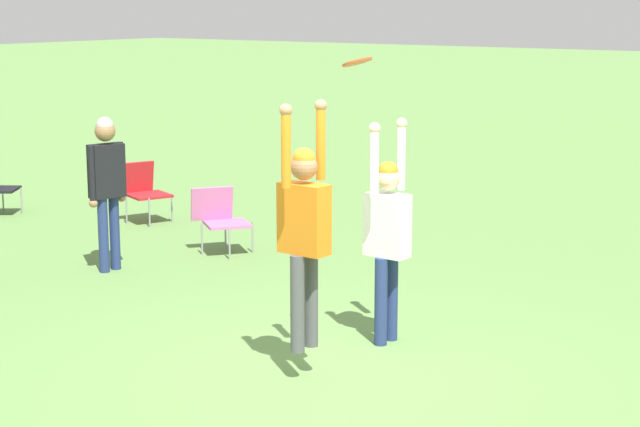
{
  "coord_description": "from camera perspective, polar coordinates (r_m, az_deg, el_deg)",
  "views": [
    {
      "loc": [
        -7.12,
        -5.03,
        3.17
      ],
      "look_at": [
        0.47,
        0.4,
        1.3
      ],
      "focal_mm": 60.0,
      "sensor_mm": 36.0,
      "label": 1
    }
  ],
  "objects": [
    {
      "name": "ground_plane",
      "position": [
        9.28,
        0.34,
        -8.66
      ],
      "size": [
        120.0,
        120.0,
        0.0
      ],
      "primitive_type": "plane",
      "color": "#608C47"
    },
    {
      "name": "person_jumping",
      "position": [
        8.87,
        -0.86,
        -0.37
      ],
      "size": [
        0.58,
        0.44,
        2.1
      ],
      "rotation": [
        0.0,
        0.0,
        1.53
      ],
      "color": "#4C4C51",
      "rests_on": "ground_plane"
    },
    {
      "name": "person_defending",
      "position": [
        9.88,
        3.6,
        -0.71
      ],
      "size": [
        0.57,
        0.42,
        2.1
      ],
      "rotation": [
        0.0,
        0.0,
        -1.61
      ],
      "color": "navy",
      "rests_on": "ground_plane"
    },
    {
      "name": "camping_chair_4",
      "position": [
        15.65,
        -9.41,
        1.35
      ],
      "size": [
        0.7,
        0.76,
        0.87
      ],
      "rotation": [
        0.0,
        0.0,
        2.77
      ],
      "color": "gray",
      "rests_on": "ground_plane"
    },
    {
      "name": "camping_chair_0",
      "position": [
        13.62,
        -5.32,
        -0.13
      ],
      "size": [
        0.75,
        0.83,
        0.84
      ],
      "rotation": [
        0.0,
        0.0,
        2.5
      ],
      "color": "gray",
      "rests_on": "ground_plane"
    },
    {
      "name": "person_spectator_near",
      "position": [
        12.78,
        -11.3,
        1.87
      ],
      "size": [
        0.55,
        0.29,
        1.84
      ],
      "rotation": [
        0.0,
        0.0,
        -0.24
      ],
      "color": "navy",
      "rests_on": "ground_plane"
    },
    {
      "name": "frisbee",
      "position": [
        9.08,
        1.99,
        8.07
      ],
      "size": [
        0.26,
        0.26,
        0.09
      ],
      "color": "#E04C23"
    }
  ]
}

